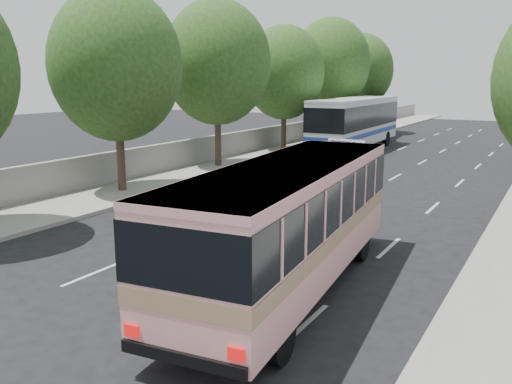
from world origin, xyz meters
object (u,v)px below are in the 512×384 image
Objects in this scene: tour_coach_rear at (374,115)px; white_pickup at (320,160)px; pink_bus at (290,213)px; pink_taxi at (295,194)px; tour_coach_front at (356,119)px.

white_pickup is at bearing -86.61° from tour_coach_rear.
white_pickup is (-5.46, 14.49, -1.03)m from pink_bus.
white_pickup reaches higher than pink_taxi.
pink_bus is 2.27× the size of pink_taxi.
tour_coach_rear reaches higher than pink_taxi.
tour_coach_rear is at bearing 99.00° from pink_bus.
tour_coach_front is at bearing 100.60° from pink_bus.
pink_bus is 26.73m from tour_coach_front.
tour_coach_rear is at bearing 98.03° from pink_taxi.
tour_coach_rear is at bearing 99.13° from tour_coach_front.
pink_taxi is 0.40× the size of tour_coach_rear.
tour_coach_rear is (-1.80, 9.72, -0.28)m from tour_coach_front.
pink_taxi is (-3.25, 7.03, -1.18)m from pink_bus.
tour_coach_rear is (-6.11, 28.33, 1.20)m from pink_taxi.
pink_bus is at bearing -69.35° from pink_taxi.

